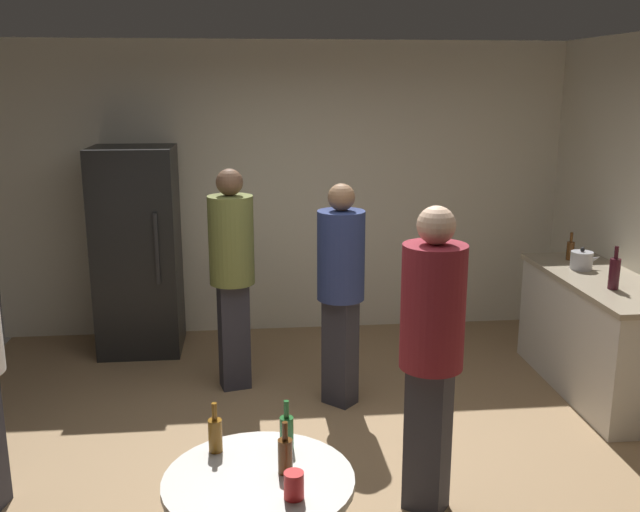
% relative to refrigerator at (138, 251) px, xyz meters
% --- Properties ---
extents(ground_plane, '(5.20, 5.20, 0.10)m').
position_rel_refrigerator_xyz_m(ground_plane, '(1.33, -2.20, -0.95)').
color(ground_plane, '#9E7C56').
extents(wall_back, '(5.32, 0.06, 2.70)m').
position_rel_refrigerator_xyz_m(wall_back, '(1.33, 0.43, 0.45)').
color(wall_back, silver).
rests_on(wall_back, ground_plane).
extents(refrigerator, '(0.70, 0.68, 1.80)m').
position_rel_refrigerator_xyz_m(refrigerator, '(0.00, 0.00, 0.00)').
color(refrigerator, black).
rests_on(refrigerator, ground_plane).
extents(kitchen_counter, '(0.64, 1.66, 0.90)m').
position_rel_refrigerator_xyz_m(kitchen_counter, '(3.61, -1.27, -0.45)').
color(kitchen_counter, beige).
rests_on(kitchen_counter, ground_plane).
extents(kettle, '(0.24, 0.17, 0.18)m').
position_rel_refrigerator_xyz_m(kettle, '(3.56, -1.00, 0.07)').
color(kettle, '#B2B2B7').
rests_on(kettle, kitchen_counter).
extents(wine_bottle_on_counter, '(0.08, 0.08, 0.31)m').
position_rel_refrigerator_xyz_m(wine_bottle_on_counter, '(3.53, -1.54, 0.12)').
color(wine_bottle_on_counter, '#3F141E').
rests_on(wine_bottle_on_counter, kitchen_counter).
extents(beer_bottle_on_counter, '(0.06, 0.06, 0.23)m').
position_rel_refrigerator_xyz_m(beer_bottle_on_counter, '(3.60, -0.69, 0.08)').
color(beer_bottle_on_counter, '#593314').
rests_on(beer_bottle_on_counter, kitchen_counter).
extents(foreground_table, '(0.80, 0.80, 0.73)m').
position_rel_refrigerator_xyz_m(foreground_table, '(0.98, -3.49, -0.27)').
color(foreground_table, beige).
rests_on(foreground_table, ground_plane).
extents(beer_bottle_amber, '(0.06, 0.06, 0.23)m').
position_rel_refrigerator_xyz_m(beer_bottle_amber, '(0.80, -3.26, -0.08)').
color(beer_bottle_amber, '#8C5919').
rests_on(beer_bottle_amber, foreground_table).
extents(beer_bottle_brown, '(0.06, 0.06, 0.23)m').
position_rel_refrigerator_xyz_m(beer_bottle_brown, '(1.10, -3.47, -0.08)').
color(beer_bottle_brown, '#593314').
rests_on(beer_bottle_brown, foreground_table).
extents(beer_bottle_green, '(0.06, 0.06, 0.23)m').
position_rel_refrigerator_xyz_m(beer_bottle_green, '(1.11, -3.26, -0.08)').
color(beer_bottle_green, '#26662D').
rests_on(beer_bottle_green, foreground_table).
extents(plastic_cup_red, '(0.08, 0.08, 0.11)m').
position_rel_refrigerator_xyz_m(plastic_cup_red, '(1.12, -3.65, -0.11)').
color(plastic_cup_red, red).
rests_on(plastic_cup_red, foreground_table).
extents(person_in_maroon_shirt, '(0.48, 0.48, 1.72)m').
position_rel_refrigerator_xyz_m(person_in_maroon_shirt, '(1.92, -2.68, 0.11)').
color(person_in_maroon_shirt, '#2D2D38').
rests_on(person_in_maroon_shirt, ground_plane).
extents(person_in_navy_shirt, '(0.48, 0.48, 1.65)m').
position_rel_refrigerator_xyz_m(person_in_navy_shirt, '(1.61, -1.29, 0.06)').
color(person_in_navy_shirt, '#2D2D38').
rests_on(person_in_navy_shirt, ground_plane).
extents(person_in_olive_shirt, '(0.41, 0.41, 1.71)m').
position_rel_refrigerator_xyz_m(person_in_olive_shirt, '(0.84, -0.92, 0.10)').
color(person_in_olive_shirt, '#2D2D38').
rests_on(person_in_olive_shirt, ground_plane).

